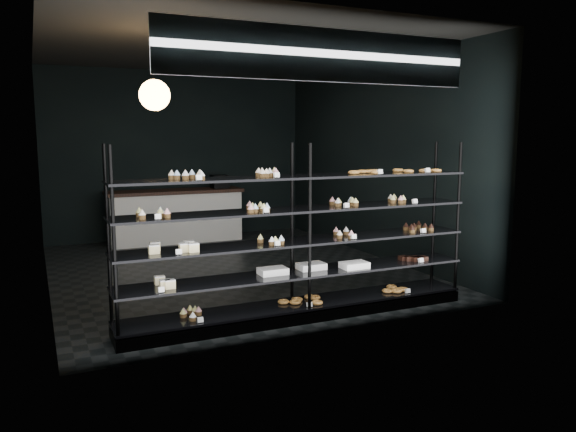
% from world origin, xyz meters
% --- Properties ---
extents(room, '(5.01, 6.01, 3.20)m').
position_xyz_m(room, '(0.00, 0.00, 1.60)').
color(room, black).
rests_on(room, ground).
extents(display_shelf, '(4.00, 0.50, 1.91)m').
position_xyz_m(display_shelf, '(-0.03, -2.45, 0.63)').
color(display_shelf, black).
rests_on(display_shelf, room).
extents(signage, '(3.30, 0.05, 0.50)m').
position_xyz_m(signage, '(0.00, -2.93, 2.75)').
color(signage, '#0B143A').
rests_on(signage, room).
extents(pendant_lamp, '(0.36, 0.36, 0.91)m').
position_xyz_m(pendant_lamp, '(-1.26, -1.14, 2.45)').
color(pendant_lamp, black).
rests_on(pendant_lamp, room).
extents(service_counter, '(2.51, 0.65, 1.23)m').
position_xyz_m(service_counter, '(-0.20, 2.50, 0.50)').
color(service_counter, silver).
rests_on(service_counter, room).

